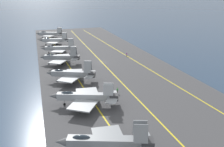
# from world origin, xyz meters

# --- Properties ---
(ground_plane) EXTENTS (2000.00, 2000.00, 0.00)m
(ground_plane) POSITION_xyz_m (0.00, 0.00, 0.00)
(ground_plane) COLOR navy
(carrier_deck) EXTENTS (179.35, 47.68, 0.40)m
(carrier_deck) POSITION_xyz_m (0.00, 0.00, 0.20)
(carrier_deck) COLOR #424244
(carrier_deck) RESTS_ON ground
(deck_stripe_foul_line) EXTENTS (161.21, 8.93, 0.01)m
(deck_stripe_foul_line) POSITION_xyz_m (0.00, -13.11, 0.40)
(deck_stripe_foul_line) COLOR yellow
(deck_stripe_foul_line) RESTS_ON carrier_deck
(deck_stripe_centerline) EXTENTS (161.42, 0.36, 0.01)m
(deck_stripe_centerline) POSITION_xyz_m (0.00, 0.00, 0.40)
(deck_stripe_centerline) COLOR yellow
(deck_stripe_centerline) RESTS_ON carrier_deck
(deck_stripe_edge_line) EXTENTS (161.22, 8.75, 0.01)m
(deck_stripe_edge_line) POSITION_xyz_m (0.00, 13.11, 0.40)
(deck_stripe_edge_line) COLOR yellow
(deck_stripe_edge_line) RESTS_ON carrier_deck
(parked_jet_second) EXTENTS (12.69, 16.80, 6.63)m
(parked_jet_second) POSITION_xyz_m (-53.93, 14.14, 3.01)
(parked_jet_second) COLOR gray
(parked_jet_second) RESTS_ON carrier_deck
(parked_jet_third) EXTENTS (13.74, 17.06, 5.88)m
(parked_jet_third) POSITION_xyz_m (-34.53, 13.77, 2.83)
(parked_jet_third) COLOR #9EA3A8
(parked_jet_third) RESTS_ON carrier_deck
(parked_jet_fourth) EXTENTS (12.40, 15.52, 6.82)m
(parked_jet_fourth) POSITION_xyz_m (-17.52, 14.44, 3.08)
(parked_jet_fourth) COLOR gray
(parked_jet_fourth) RESTS_ON carrier_deck
(parked_jet_fifth) EXTENTS (13.93, 15.56, 6.86)m
(parked_jet_fifth) POSITION_xyz_m (2.31, 15.63, 3.10)
(parked_jet_fifth) COLOR gray
(parked_jet_fifth) RESTS_ON carrier_deck
(parked_jet_sixth) EXTENTS (12.58, 15.85, 6.55)m
(parked_jet_sixth) POSITION_xyz_m (19.22, 14.27, 2.81)
(parked_jet_sixth) COLOR #93999E
(parked_jet_sixth) RESTS_ON carrier_deck
(parked_jet_seventh) EXTENTS (12.10, 15.66, 6.58)m
(parked_jet_seventh) POSITION_xyz_m (36.70, 14.92, 3.08)
(parked_jet_seventh) COLOR #9EA3A8
(parked_jet_seventh) RESTS_ON carrier_deck
(parked_jet_eighth) EXTENTS (12.85, 16.58, 6.37)m
(parked_jet_eighth) POSITION_xyz_m (56.44, 15.72, 3.08)
(parked_jet_eighth) COLOR #93999E
(parked_jet_eighth) RESTS_ON carrier_deck
(crew_green_vest) EXTENTS (0.33, 0.42, 1.67)m
(crew_green_vest) POSITION_xyz_m (-29.88, 3.79, 1.32)
(crew_green_vest) COLOR #4C473D
(crew_green_vest) RESTS_ON carrier_deck
(crew_purple_vest) EXTENTS (0.37, 0.45, 1.73)m
(crew_purple_vest) POSITION_xyz_m (5.11, -12.43, 1.35)
(crew_purple_vest) COLOR #383328
(crew_purple_vest) RESTS_ON carrier_deck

